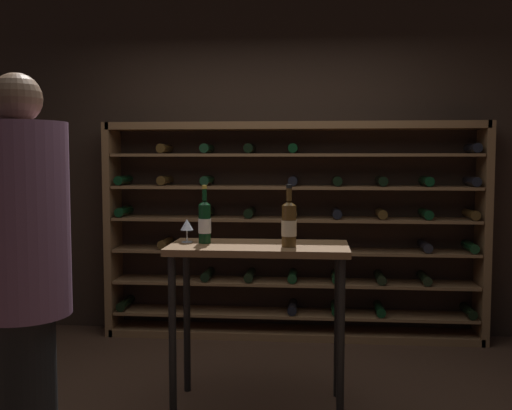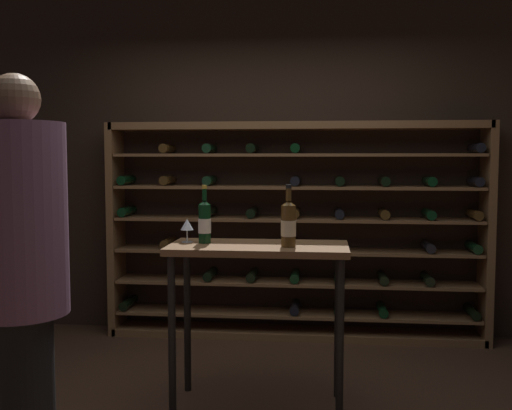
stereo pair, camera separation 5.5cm
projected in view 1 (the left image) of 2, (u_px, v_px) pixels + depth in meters
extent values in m
cube|color=#332319|center=(270.00, 161.00, 5.18)|extent=(5.76, 0.10, 2.93)
cube|color=brown|center=(113.00, 229.00, 5.14)|extent=(0.06, 0.32, 1.78)
cube|color=brown|center=(483.00, 233.00, 4.86)|extent=(0.06, 0.32, 1.78)
cube|color=brown|center=(293.00, 126.00, 4.93)|extent=(3.05, 0.32, 0.06)
cube|color=brown|center=(292.00, 333.00, 5.06)|extent=(3.05, 0.32, 0.06)
cube|color=brown|center=(293.00, 313.00, 5.05)|extent=(2.97, 0.32, 0.02)
cylinder|color=black|center=(126.00, 303.00, 5.18)|extent=(0.08, 0.30, 0.08)
cylinder|color=black|center=(293.00, 307.00, 5.05)|extent=(0.08, 0.30, 0.08)
cylinder|color=black|center=(336.00, 308.00, 5.01)|extent=(0.08, 0.30, 0.08)
cylinder|color=black|center=(379.00, 309.00, 4.98)|extent=(0.08, 0.30, 0.08)
cylinder|color=black|center=(468.00, 311.00, 4.92)|extent=(0.08, 0.30, 0.08)
cube|color=brown|center=(293.00, 282.00, 5.03)|extent=(2.97, 0.32, 0.02)
cylinder|color=black|center=(208.00, 274.00, 5.09)|extent=(0.08, 0.30, 0.08)
cylinder|color=black|center=(250.00, 275.00, 5.06)|extent=(0.08, 0.30, 0.08)
cylinder|color=black|center=(293.00, 276.00, 5.03)|extent=(0.08, 0.30, 0.08)
cylinder|color=black|center=(336.00, 276.00, 4.99)|extent=(0.08, 0.30, 0.08)
cylinder|color=black|center=(380.00, 277.00, 4.96)|extent=(0.08, 0.30, 0.08)
cylinder|color=black|center=(424.00, 278.00, 4.93)|extent=(0.08, 0.30, 0.08)
cube|color=brown|center=(293.00, 251.00, 5.01)|extent=(2.97, 0.32, 0.02)
cylinder|color=#4C3314|center=(166.00, 243.00, 5.10)|extent=(0.08, 0.30, 0.08)
cylinder|color=#4C3314|center=(293.00, 244.00, 5.01)|extent=(0.08, 0.30, 0.08)
cylinder|color=black|center=(425.00, 246.00, 4.91)|extent=(0.08, 0.30, 0.08)
cylinder|color=black|center=(470.00, 247.00, 4.88)|extent=(0.08, 0.30, 0.08)
cube|color=brown|center=(293.00, 219.00, 4.99)|extent=(2.97, 0.32, 0.02)
cylinder|color=black|center=(124.00, 211.00, 5.11)|extent=(0.08, 0.30, 0.08)
cylinder|color=black|center=(207.00, 212.00, 5.05)|extent=(0.08, 0.30, 0.08)
cylinder|color=black|center=(250.00, 212.00, 5.02)|extent=(0.08, 0.30, 0.08)
cylinder|color=#4C3314|center=(293.00, 213.00, 4.98)|extent=(0.08, 0.30, 0.08)
cylinder|color=black|center=(337.00, 213.00, 4.95)|extent=(0.08, 0.30, 0.08)
cylinder|color=#4C3314|center=(381.00, 213.00, 4.92)|extent=(0.08, 0.30, 0.08)
cylinder|color=black|center=(426.00, 214.00, 4.89)|extent=(0.08, 0.30, 0.08)
cylinder|color=#4C3314|center=(471.00, 214.00, 4.86)|extent=(0.08, 0.30, 0.08)
cube|color=brown|center=(293.00, 187.00, 4.97)|extent=(2.97, 0.32, 0.02)
cylinder|color=black|center=(124.00, 180.00, 5.09)|extent=(0.08, 0.30, 0.08)
cylinder|color=#4C3314|center=(165.00, 180.00, 5.06)|extent=(0.08, 0.30, 0.08)
cylinder|color=black|center=(207.00, 180.00, 5.03)|extent=(0.08, 0.30, 0.08)
cylinder|color=black|center=(293.00, 181.00, 4.96)|extent=(0.08, 0.30, 0.08)
cylinder|color=black|center=(337.00, 181.00, 4.93)|extent=(0.08, 0.30, 0.08)
cylinder|color=black|center=(381.00, 181.00, 4.90)|extent=(0.08, 0.30, 0.08)
cylinder|color=black|center=(426.00, 181.00, 4.87)|extent=(0.08, 0.30, 0.08)
cylinder|color=black|center=(472.00, 181.00, 4.83)|extent=(0.08, 0.30, 0.08)
cube|color=brown|center=(293.00, 155.00, 4.95)|extent=(2.97, 0.32, 0.02)
cylinder|color=#4C3314|center=(165.00, 149.00, 5.04)|extent=(0.08, 0.30, 0.08)
cylinder|color=black|center=(207.00, 148.00, 5.01)|extent=(0.08, 0.30, 0.08)
cylinder|color=black|center=(250.00, 148.00, 4.98)|extent=(0.08, 0.30, 0.08)
cylinder|color=black|center=(293.00, 148.00, 4.94)|extent=(0.08, 0.30, 0.08)
cylinder|color=black|center=(473.00, 148.00, 4.81)|extent=(0.08, 0.30, 0.08)
cube|color=brown|center=(259.00, 248.00, 3.57)|extent=(1.05, 0.50, 0.04)
cylinder|color=black|center=(172.00, 337.00, 3.45)|extent=(0.04, 0.04, 0.94)
cylinder|color=black|center=(341.00, 342.00, 3.37)|extent=(0.04, 0.04, 0.94)
cylinder|color=black|center=(187.00, 319.00, 3.85)|extent=(0.04, 0.04, 0.94)
cylinder|color=black|center=(338.00, 322.00, 3.77)|extent=(0.04, 0.04, 0.94)
cylinder|color=black|center=(26.00, 401.00, 2.74)|extent=(0.28, 0.28, 0.79)
cylinder|color=#7A516B|center=(20.00, 219.00, 2.68)|extent=(0.43, 0.43, 0.86)
sphere|color=brown|center=(16.00, 98.00, 2.63)|extent=(0.22, 0.22, 0.22)
cylinder|color=#4C3314|center=(289.00, 226.00, 3.47)|extent=(0.08, 0.08, 0.24)
cone|color=#4C3314|center=(289.00, 203.00, 3.46)|extent=(0.08, 0.08, 0.03)
cylinder|color=#4C3314|center=(289.00, 195.00, 3.46)|extent=(0.03, 0.03, 0.07)
cylinder|color=black|center=(289.00, 186.00, 3.45)|extent=(0.03, 0.03, 0.02)
cylinder|color=#C6B28C|center=(289.00, 228.00, 3.47)|extent=(0.09, 0.09, 0.09)
cylinder|color=black|center=(205.00, 224.00, 3.62)|extent=(0.07, 0.07, 0.23)
cone|color=black|center=(205.00, 203.00, 3.61)|extent=(0.07, 0.07, 0.03)
cylinder|color=black|center=(204.00, 195.00, 3.61)|extent=(0.03, 0.03, 0.07)
cylinder|color=#B7932D|center=(204.00, 187.00, 3.60)|extent=(0.03, 0.03, 0.02)
cylinder|color=silver|center=(205.00, 226.00, 3.62)|extent=(0.08, 0.08, 0.09)
cylinder|color=silver|center=(187.00, 242.00, 3.66)|extent=(0.07, 0.07, 0.00)
cylinder|color=silver|center=(187.00, 236.00, 3.66)|extent=(0.01, 0.01, 0.07)
cone|color=silver|center=(187.00, 224.00, 3.65)|extent=(0.08, 0.08, 0.07)
cylinder|color=#590A14|center=(187.00, 227.00, 3.66)|extent=(0.04, 0.04, 0.02)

